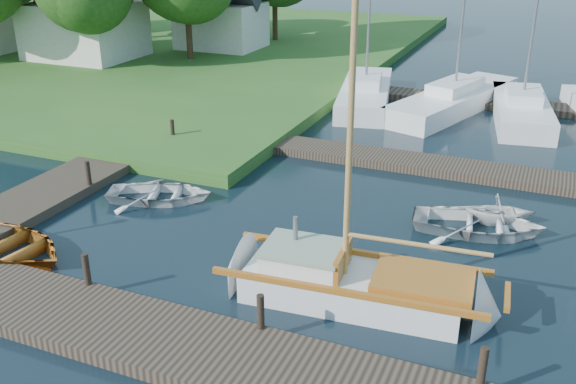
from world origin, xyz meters
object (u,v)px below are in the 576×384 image
at_px(tender_c, 478,220).
at_px(tender_d, 500,208).
at_px(mooring_post_5, 172,130).
at_px(marina_boat_2, 522,108).
at_px(marina_boat_0, 365,92).
at_px(house_a, 83,15).
at_px(tender_a, 159,191).
at_px(mooring_post_4, 88,173).
at_px(marina_boat_1, 454,98).
at_px(mooring_post_1, 86,269).
at_px(sailboat, 359,288).
at_px(house_c, 221,15).
at_px(mooring_post_3, 483,366).
at_px(mooring_post_2, 261,312).
at_px(dinghy, 6,242).

distance_m(tender_c, tender_d, 0.97).
relative_size(mooring_post_5, marina_boat_2, 0.07).
bearing_deg(marina_boat_0, house_a, 71.67).
relative_size(tender_a, marina_boat_2, 0.30).
bearing_deg(marina_boat_2, tender_c, 169.95).
bearing_deg(tender_d, mooring_post_4, 86.49).
bearing_deg(tender_d, marina_boat_1, -0.54).
bearing_deg(house_a, marina_boat_1, -3.68).
xyz_separation_m(mooring_post_1, tender_a, (-1.58, 5.38, -0.36)).
bearing_deg(sailboat, marina_boat_0, 101.60).
relative_size(marina_boat_1, house_c, 2.10).
bearing_deg(tender_a, mooring_post_3, -136.57).
bearing_deg(marina_boat_2, tender_d, 172.37).
bearing_deg(marina_boat_1, marina_boat_2, -82.14).
xyz_separation_m(tender_d, house_c, (-19.50, 19.17, 2.07)).
distance_m(mooring_post_2, marina_boat_0, 19.46).
bearing_deg(sailboat, tender_a, 153.05).
distance_m(mooring_post_4, marina_boat_2, 18.61).
relative_size(mooring_post_4, marina_boat_2, 0.07).
distance_m(marina_boat_0, marina_boat_1, 4.17).
xyz_separation_m(mooring_post_5, marina_boat_1, (9.20, 9.57, -0.13)).
bearing_deg(tender_c, mooring_post_4, 91.45).
xyz_separation_m(dinghy, tender_c, (11.30, 6.27, -0.03)).
height_order(mooring_post_1, tender_d, mooring_post_1).
distance_m(mooring_post_3, house_a, 33.50).
bearing_deg(marina_boat_0, sailboat, -176.28).
xyz_separation_m(mooring_post_4, dinghy, (0.72, -4.27, -0.30)).
bearing_deg(tender_a, dinghy, 140.23).
distance_m(mooring_post_4, mooring_post_5, 5.00).
distance_m(marina_boat_2, house_c, 20.90).
xyz_separation_m(mooring_post_1, mooring_post_3, (9.00, 0.00, 0.00)).
bearing_deg(marina_boat_2, mooring_post_5, 117.40).
xyz_separation_m(tender_c, marina_boat_1, (-2.82, 12.57, 0.19)).
relative_size(mooring_post_1, dinghy, 0.21).
bearing_deg(house_a, dinghy, -55.91).
relative_size(mooring_post_2, marina_boat_0, 0.08).
height_order(mooring_post_1, marina_boat_1, marina_boat_1).
relative_size(marina_boat_1, house_a, 1.76).
bearing_deg(tender_a, marina_boat_1, -45.14).
distance_m(dinghy, marina_boat_2, 21.62).
distance_m(dinghy, marina_boat_1, 20.66).
distance_m(mooring_post_5, marina_boat_1, 13.28).
bearing_deg(tender_d, marina_boat_2, -14.81).
relative_size(marina_boat_1, marina_boat_2, 1.02).
relative_size(tender_a, house_c, 0.62).
xyz_separation_m(mooring_post_5, dinghy, (0.72, -9.27, -0.30)).
bearing_deg(dinghy, tender_a, -12.04).
height_order(marina_boat_2, house_a, marina_boat_2).
bearing_deg(marina_boat_0, marina_boat_1, -96.72).
relative_size(mooring_post_1, marina_boat_2, 0.07).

